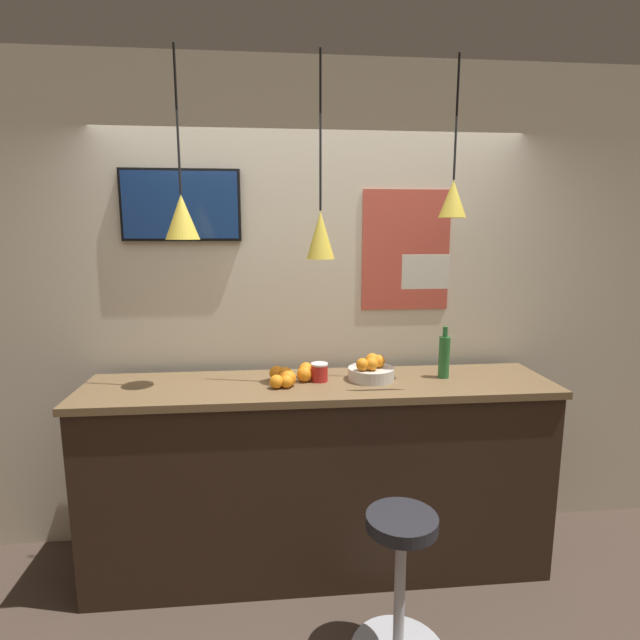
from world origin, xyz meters
TOP-DOWN VIEW (x-y plane):
  - back_wall at (0.00, 1.10)m, footprint 8.00×0.06m
  - service_counter at (0.00, 0.70)m, footprint 2.57×0.58m
  - bar_stool at (0.30, 0.03)m, footprint 0.44×0.44m
  - fruit_bowl at (0.29, 0.72)m, footprint 0.26×0.26m
  - orange_pile at (-0.17, 0.72)m, footprint 0.25×0.27m
  - juice_bottle at (0.71, 0.73)m, footprint 0.06×0.06m
  - spread_jar at (-0.00, 0.73)m, footprint 0.09×0.09m
  - pendant_lamp_left at (-0.70, 0.67)m, footprint 0.17×0.17m
  - pendant_lamp_middle at (0.00, 0.67)m, footprint 0.15×0.15m
  - pendant_lamp_right at (0.70, 0.67)m, footprint 0.14×0.14m
  - mounted_tv at (-0.76, 1.04)m, footprint 0.67×0.04m
  - hanging_menu_board at (0.51, 0.48)m, footprint 0.24×0.01m
  - wall_poster at (0.56, 1.06)m, footprint 0.54×0.01m

SIDE VIEW (x-z plane):
  - bar_stool at x=0.30m, z-range 0.07..0.76m
  - service_counter at x=0.00m, z-range 0.00..1.11m
  - orange_pile at x=-0.17m, z-range 1.10..1.19m
  - spread_jar at x=0.00m, z-range 1.10..1.21m
  - fruit_bowl at x=0.29m, z-range 1.08..1.23m
  - juice_bottle at x=0.71m, z-range 1.08..1.38m
  - back_wall at x=0.00m, z-range 0.00..2.90m
  - hanging_menu_board at x=0.51m, z-range 1.64..1.81m
  - wall_poster at x=0.56m, z-range 1.45..2.17m
  - pendant_lamp_middle at x=0.00m, z-range 1.40..2.42m
  - pendant_lamp_left at x=-0.70m, z-range 1.54..2.46m
  - mounted_tv at x=-0.76m, z-range 1.87..2.27m
  - pendant_lamp_right at x=0.70m, z-range 1.69..2.50m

